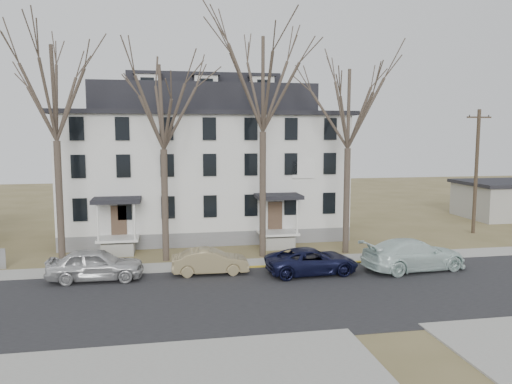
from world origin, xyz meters
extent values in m
plane|color=olive|center=(0.00, 0.00, 0.00)|extent=(120.00, 120.00, 0.00)
cube|color=#27272A|center=(0.00, 2.00, 0.00)|extent=(120.00, 10.00, 0.04)
cube|color=#A09F97|center=(0.00, 8.00, 0.00)|extent=(120.00, 2.00, 0.08)
cube|color=gold|center=(5.00, 7.10, 0.00)|extent=(14.00, 0.25, 0.06)
cube|color=slate|center=(-2.00, 18.00, 0.50)|extent=(20.00, 10.00, 1.00)
cube|color=silver|center=(-2.00, 18.00, 5.00)|extent=(20.00, 10.00, 8.00)
cube|color=black|center=(-2.00, 18.00, 9.10)|extent=(20.80, 10.80, 0.30)
cube|color=black|center=(-2.00, 18.00, 10.25)|extent=(16.00, 7.00, 2.00)
cube|color=black|center=(-2.00, 18.00, 11.65)|extent=(11.00, 4.50, 0.80)
cube|color=white|center=(-8.00, 12.04, 1.00)|extent=(2.60, 2.00, 0.16)
cube|color=white|center=(2.50, 12.04, 1.00)|extent=(2.60, 2.00, 0.16)
cube|color=white|center=(4.50, 12.92, 5.20)|extent=(1.60, 0.08, 1.20)
cube|color=#A09F97|center=(26.00, 20.00, 1.50)|extent=(8.00, 6.00, 3.00)
cube|color=black|center=(26.00, 20.00, 3.20)|extent=(8.50, 6.50, 0.30)
cylinder|color=#473B31|center=(-11.00, 9.80, 3.64)|extent=(0.40, 0.40, 7.28)
cylinder|color=#473B31|center=(-5.00, 9.80, 3.38)|extent=(0.40, 0.40, 6.76)
cylinder|color=#473B31|center=(1.00, 9.80, 3.90)|extent=(0.40, 0.40, 7.80)
cylinder|color=#473B31|center=(6.50, 9.80, 3.38)|extent=(0.40, 0.40, 6.76)
cylinder|color=#3D3023|center=(18.50, 14.00, 4.75)|extent=(0.28, 0.28, 9.50)
cube|color=#3D3023|center=(18.50, 14.00, 8.90)|extent=(2.00, 0.12, 0.12)
imported|color=silver|center=(-8.64, 6.23, 0.84)|extent=(4.97, 2.11, 1.67)
imported|color=#8E7E56|center=(-2.62, 6.33, 0.69)|extent=(4.22, 1.57, 1.38)
imported|color=black|center=(2.88, 5.35, 0.71)|extent=(5.19, 2.60, 1.41)
imported|color=silver|center=(8.77, 5.07, 0.87)|extent=(6.26, 3.18, 1.74)
imported|color=black|center=(-8.12, 12.41, 0.50)|extent=(2.00, 1.23, 0.99)
camera|label=1|loc=(-4.96, -20.38, 7.75)|focal=35.00mm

